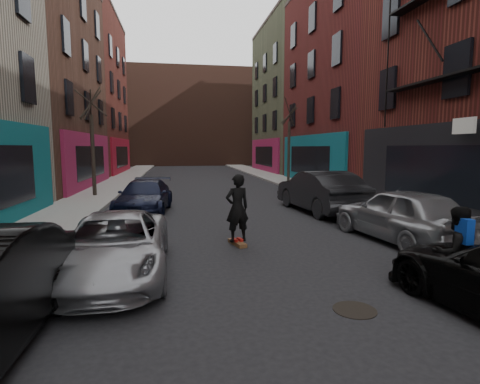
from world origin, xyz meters
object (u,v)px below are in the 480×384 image
object	(u,v)px
parked_right_far	(402,214)
manhole	(355,310)
parked_left_far	(114,245)
parked_right_end	(320,191)
tree_left_far	(92,133)
tree_right_far	(289,135)
skateboard	(237,243)
skateboarder	(237,208)
parked_left_end	(145,197)
pedestrian	(456,253)

from	to	relation	value
parked_right_far	manhole	distance (m)	5.26
parked_left_far	parked_right_far	size ratio (longest dim) A/B	1.01
parked_right_end	manhole	size ratio (longest dim) A/B	7.31
tree_left_far	parked_right_end	distance (m)	12.02
parked_left_far	tree_left_far	bearing A→B (deg)	102.33
manhole	tree_left_far	bearing A→B (deg)	115.13
tree_left_far	parked_right_end	size ratio (longest dim) A/B	1.27
tree_right_far	skateboard	world-z (taller)	tree_right_far
tree_right_far	manhole	distance (m)	22.07
tree_left_far	manhole	world-z (taller)	tree_left_far
tree_right_far	parked_right_end	world-z (taller)	tree_right_far
parked_right_end	skateboarder	world-z (taller)	skateboarder
parked_left_far	parked_left_end	size ratio (longest dim) A/B	1.00
skateboard	pedestrian	xyz separation A→B (m)	(3.12, -4.23, 0.78)
parked_left_far	skateboard	xyz separation A→B (m)	(2.87, 1.99, -0.58)
parked_right_far	manhole	xyz separation A→B (m)	(-3.36, -3.97, -0.76)
parked_left_far	manhole	distance (m)	4.78
pedestrian	parked_right_end	bearing A→B (deg)	-92.24
tree_right_far	parked_left_far	xyz separation A→B (m)	(-9.40, -18.75, -2.90)
manhole	pedestrian	bearing A→B (deg)	3.93
tree_right_far	parked_left_end	bearing A→B (deg)	-129.73
tree_right_far	parked_left_end	world-z (taller)	tree_right_far
parked_right_end	skateboard	world-z (taller)	parked_right_end
parked_right_end	skateboarder	distance (m)	6.23
pedestrian	skateboard	bearing A→B (deg)	-49.17
parked_right_far	pedestrian	distance (m)	4.12
parked_right_far	skateboard	xyz separation A→B (m)	(-4.59, 0.39, -0.72)
tree_right_far	parked_left_far	distance (m)	21.18
tree_right_far	parked_right_far	xyz separation A→B (m)	(-1.94, -17.15, -2.76)
tree_right_far	parked_left_far	size ratio (longest dim) A/B	1.49
tree_right_far	parked_right_far	distance (m)	17.48
parked_right_far	skateboarder	bearing A→B (deg)	-12.20
tree_right_far	pedestrian	xyz separation A→B (m)	(-3.42, -21.00, -2.70)
tree_right_far	skateboarder	bearing A→B (deg)	-111.29
parked_left_far	parked_left_end	distance (m)	7.45
tree_left_far	skateboarder	bearing A→B (deg)	-61.41
skateboard	parked_right_end	bearing A→B (deg)	32.85
parked_right_end	tree_right_far	bearing A→B (deg)	-106.42
skateboard	tree_right_far	bearing A→B (deg)	53.48
parked_right_far	parked_right_end	size ratio (longest dim) A/B	0.88
pedestrian	parked_right_far	bearing A→B (deg)	-106.49
skateboard	manhole	distance (m)	4.53
parked_right_far	parked_right_end	world-z (taller)	parked_right_end
parked_left_end	skateboarder	bearing A→B (deg)	-56.86
tree_right_far	parked_left_end	xyz separation A→B (m)	(-9.40, -11.31, -2.87)
tree_left_far	tree_right_far	xyz separation A→B (m)	(12.40, 6.00, 0.15)
tree_left_far	parked_right_end	world-z (taller)	tree_left_far
tree_right_far	skateboard	bearing A→B (deg)	-111.29
tree_left_far	skateboard	bearing A→B (deg)	-61.41
parked_left_end	pedestrian	distance (m)	11.39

